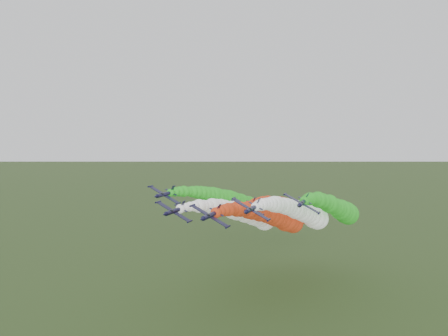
{
  "coord_description": "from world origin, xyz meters",
  "views": [
    {
      "loc": [
        39.9,
        -103.27,
        51.68
      ],
      "look_at": [
        4.36,
        -1.25,
        44.48
      ],
      "focal_mm": 35.0,
      "sensor_mm": 36.0,
      "label": 1
    }
  ],
  "objects_px": {
    "jet_inner_right": "(302,213)",
    "jet_outer_left": "(232,201)",
    "jet_outer_right": "(337,208)",
    "jet_lead": "(274,217)",
    "jet_inner_left": "(244,214)",
    "jet_trail": "(293,210)"
  },
  "relations": [
    {
      "from": "jet_inner_right",
      "to": "jet_lead",
      "type": "bearing_deg",
      "value": -135.28
    },
    {
      "from": "jet_lead",
      "to": "jet_inner_left",
      "type": "distance_m",
      "value": 12.94
    },
    {
      "from": "jet_trail",
      "to": "jet_outer_left",
      "type": "bearing_deg",
      "value": -155.24
    },
    {
      "from": "jet_inner_right",
      "to": "jet_trail",
      "type": "distance_m",
      "value": 20.28
    },
    {
      "from": "jet_outer_left",
      "to": "jet_trail",
      "type": "xyz_separation_m",
      "value": [
        20.82,
        9.6,
        -3.52
      ]
    },
    {
      "from": "jet_inner_right",
      "to": "jet_trail",
      "type": "height_order",
      "value": "jet_inner_right"
    },
    {
      "from": "jet_inner_left",
      "to": "jet_trail",
      "type": "xyz_separation_m",
      "value": [
        12.71,
        20.8,
        -1.13
      ]
    },
    {
      "from": "jet_inner_left",
      "to": "jet_lead",
      "type": "bearing_deg",
      "value": -27.14
    },
    {
      "from": "jet_outer_right",
      "to": "jet_outer_left",
      "type": "bearing_deg",
      "value": -177.3
    },
    {
      "from": "jet_inner_right",
      "to": "jet_outer_right",
      "type": "relative_size",
      "value": 1.0
    },
    {
      "from": "jet_outer_left",
      "to": "jet_trail",
      "type": "bearing_deg",
      "value": 24.76
    },
    {
      "from": "jet_inner_right",
      "to": "jet_outer_left",
      "type": "distance_m",
      "value": 28.94
    },
    {
      "from": "jet_inner_left",
      "to": "jet_outer_left",
      "type": "relative_size",
      "value": 1.0
    },
    {
      "from": "jet_inner_left",
      "to": "jet_outer_left",
      "type": "distance_m",
      "value": 14.04
    },
    {
      "from": "jet_lead",
      "to": "jet_outer_left",
      "type": "height_order",
      "value": "jet_outer_left"
    },
    {
      "from": "jet_inner_right",
      "to": "jet_outer_right",
      "type": "bearing_deg",
      "value": 48.07
    },
    {
      "from": "jet_inner_left",
      "to": "jet_outer_left",
      "type": "height_order",
      "value": "jet_outer_left"
    },
    {
      "from": "jet_lead",
      "to": "jet_trail",
      "type": "distance_m",
      "value": 26.79
    },
    {
      "from": "jet_inner_left",
      "to": "jet_outer_left",
      "type": "xyz_separation_m",
      "value": [
        -8.11,
        11.2,
        2.39
      ]
    },
    {
      "from": "jet_inner_right",
      "to": "jet_outer_left",
      "type": "bearing_deg",
      "value": 160.89
    },
    {
      "from": "jet_outer_left",
      "to": "jet_outer_right",
      "type": "bearing_deg",
      "value": 2.7
    },
    {
      "from": "jet_lead",
      "to": "jet_inner_left",
      "type": "xyz_separation_m",
      "value": [
        -11.51,
        5.9,
        -0.62
      ]
    }
  ]
}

